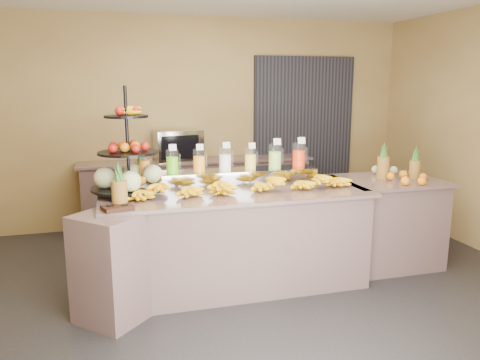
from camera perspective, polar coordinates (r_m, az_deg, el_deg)
name	(u,v)px	position (r m, az deg, el deg)	size (l,w,h in m)	color
ground	(244,296)	(4.43, 0.50, -13.99)	(6.00, 6.00, 0.00)	black
room_envelope	(241,88)	(4.80, 0.10, 11.14)	(6.04, 5.02, 2.82)	brown
buffet_counter	(225,240)	(4.46, -1.85, -7.36)	(2.75, 1.25, 0.93)	gray
right_counter	(386,221)	(5.29, 17.32, -4.82)	(1.08, 0.88, 0.93)	gray
back_ledge	(198,193)	(6.36, -5.09, -1.59)	(3.10, 0.55, 0.93)	gray
pitcher_tray	(225,178)	(4.64, -1.81, 0.29)	(1.85, 0.30, 0.15)	gray
juice_pitcher_orange_a	(145,165)	(4.49, -11.54, 1.79)	(0.11, 0.11, 0.26)	silver
juice_pitcher_green	(172,163)	(4.52, -8.25, 2.10)	(0.12, 0.13, 0.29)	silver
juice_pitcher_orange_b	(199,162)	(4.56, -5.01, 2.23)	(0.12, 0.12, 0.29)	silver
juice_pitcher_milk	(225,160)	(4.61, -1.83, 2.43)	(0.12, 0.13, 0.30)	silver
juice_pitcher_lemon	(250,160)	(4.68, 1.27, 2.50)	(0.12, 0.12, 0.28)	silver
juice_pitcher_lime	(275,157)	(4.76, 4.28, 2.77)	(0.13, 0.14, 0.32)	silver
juice_pitcher_orange_c	(299,156)	(4.85, 7.17, 2.90)	(0.13, 0.14, 0.32)	silver
banana_heap	(244,184)	(4.34, 0.51, -0.48)	(2.14, 0.19, 0.18)	yellow
fruit_stand	(134,167)	(4.37, -12.77, 1.57)	(0.83, 0.83, 0.97)	black
condiment_caddy	(117,208)	(3.87, -14.71, -3.28)	(0.23, 0.17, 0.03)	black
pineapple_left_a	(119,190)	(3.94, -14.50, -1.20)	(0.13, 0.13, 0.38)	brown
pineapple_left_b	(142,171)	(4.71, -11.90, 1.12)	(0.13, 0.13, 0.40)	brown
right_fruit_pile	(402,173)	(5.16, 19.19, 0.78)	(0.44, 0.42, 0.23)	brown
oven_warmer	(178,145)	(6.20, -7.59, 4.24)	(0.60, 0.42, 0.40)	gray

